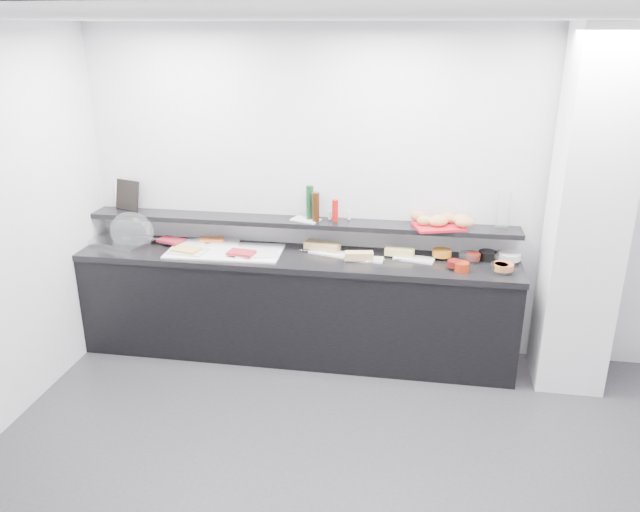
% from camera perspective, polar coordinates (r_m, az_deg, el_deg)
% --- Properties ---
extents(ground, '(5.00, 5.00, 0.00)m').
position_cam_1_polar(ground, '(4.01, 3.14, -21.33)').
color(ground, '#2D2D30').
rests_on(ground, ground).
extents(back_wall, '(5.00, 0.02, 2.70)m').
position_cam_1_polar(back_wall, '(5.16, 5.97, 5.45)').
color(back_wall, silver).
rests_on(back_wall, ground).
extents(ceiling, '(5.00, 5.00, 0.00)m').
position_cam_1_polar(ceiling, '(3.00, 4.19, 20.96)').
color(ceiling, white).
rests_on(ceiling, back_wall).
extents(column, '(0.50, 0.50, 2.70)m').
position_cam_1_polar(column, '(4.97, 23.23, 3.29)').
color(column, white).
rests_on(column, ground).
extents(buffet_cabinet, '(3.60, 0.60, 0.85)m').
position_cam_1_polar(buffet_cabinet, '(5.29, -2.23, -4.77)').
color(buffet_cabinet, black).
rests_on(buffet_cabinet, ground).
extents(counter_top, '(3.62, 0.62, 0.05)m').
position_cam_1_polar(counter_top, '(5.11, -2.30, -0.20)').
color(counter_top, black).
rests_on(counter_top, buffet_cabinet).
extents(wall_shelf, '(3.60, 0.25, 0.04)m').
position_cam_1_polar(wall_shelf, '(5.19, -1.95, 3.11)').
color(wall_shelf, black).
rests_on(wall_shelf, back_wall).
extents(cloche_base, '(0.57, 0.47, 0.04)m').
position_cam_1_polar(cloche_base, '(5.62, -17.56, 1.24)').
color(cloche_base, silver).
rests_on(cloche_base, counter_top).
extents(cloche_dome, '(0.39, 0.27, 0.34)m').
position_cam_1_polar(cloche_dome, '(5.53, -16.81, 2.17)').
color(cloche_dome, white).
rests_on(cloche_dome, cloche_base).
extents(linen_runner, '(0.96, 0.48, 0.01)m').
position_cam_1_polar(linen_runner, '(5.23, -8.70, 0.42)').
color(linen_runner, silver).
rests_on(linen_runner, counter_top).
extents(platter_meat_a, '(0.31, 0.26, 0.01)m').
position_cam_1_polar(platter_meat_a, '(5.44, -11.42, 1.22)').
color(platter_meat_a, white).
rests_on(platter_meat_a, linen_runner).
extents(food_meat_a, '(0.25, 0.20, 0.02)m').
position_cam_1_polar(food_meat_a, '(5.48, -13.46, 1.41)').
color(food_meat_a, maroon).
rests_on(food_meat_a, platter_meat_a).
extents(platter_salmon, '(0.32, 0.24, 0.01)m').
position_cam_1_polar(platter_salmon, '(5.40, -8.91, 1.24)').
color(platter_salmon, white).
rests_on(platter_salmon, linen_runner).
extents(food_salmon, '(0.23, 0.18, 0.02)m').
position_cam_1_polar(food_salmon, '(5.43, -9.88, 1.49)').
color(food_salmon, orange).
rests_on(food_salmon, platter_salmon).
extents(platter_cheese, '(0.32, 0.24, 0.01)m').
position_cam_1_polar(platter_cheese, '(5.24, -11.95, 0.42)').
color(platter_cheese, silver).
rests_on(platter_cheese, linen_runner).
extents(food_cheese, '(0.25, 0.19, 0.02)m').
position_cam_1_polar(food_cheese, '(5.23, -12.14, 0.59)').
color(food_cheese, gold).
rests_on(food_cheese, platter_cheese).
extents(platter_meat_b, '(0.37, 0.29, 0.01)m').
position_cam_1_polar(platter_meat_b, '(5.11, -5.85, 0.25)').
color(platter_meat_b, silver).
rests_on(platter_meat_b, linen_runner).
extents(food_meat_b, '(0.23, 0.17, 0.02)m').
position_cam_1_polar(food_meat_b, '(5.08, -7.22, 0.29)').
color(food_meat_b, maroon).
rests_on(food_meat_b, platter_meat_b).
extents(sandwich_plate_left, '(0.35, 0.23, 0.01)m').
position_cam_1_polar(sandwich_plate_left, '(5.14, 0.87, 0.30)').
color(sandwich_plate_left, white).
rests_on(sandwich_plate_left, counter_top).
extents(sandwich_food_left, '(0.31, 0.19, 0.06)m').
position_cam_1_polar(sandwich_food_left, '(5.18, 0.20, 0.93)').
color(sandwich_food_left, tan).
rests_on(sandwich_food_left, sandwich_plate_left).
extents(tongs_left, '(0.16, 0.01, 0.01)m').
position_cam_1_polar(tongs_left, '(5.15, -1.04, 0.49)').
color(tongs_left, silver).
rests_on(tongs_left, sandwich_plate_left).
extents(sandwich_plate_mid, '(0.30, 0.13, 0.01)m').
position_cam_1_polar(sandwich_plate_mid, '(5.01, 4.07, -0.28)').
color(sandwich_plate_mid, silver).
rests_on(sandwich_plate_mid, counter_top).
extents(sandwich_food_mid, '(0.23, 0.12, 0.06)m').
position_cam_1_polar(sandwich_food_mid, '(4.97, 3.59, 0.04)').
color(sandwich_food_mid, tan).
rests_on(sandwich_food_mid, sandwich_plate_mid).
extents(tongs_mid, '(0.15, 0.07, 0.01)m').
position_cam_1_polar(tongs_mid, '(4.94, 5.06, -0.45)').
color(tongs_mid, silver).
rests_on(tongs_mid, sandwich_plate_mid).
extents(sandwich_plate_right, '(0.34, 0.20, 0.01)m').
position_cam_1_polar(sandwich_plate_right, '(5.06, 8.60, -0.24)').
color(sandwich_plate_right, white).
rests_on(sandwich_plate_right, counter_top).
extents(sandwich_food_right, '(0.24, 0.12, 0.06)m').
position_cam_1_polar(sandwich_food_right, '(5.09, 7.29, 0.37)').
color(sandwich_food_right, '#D8BF71').
rests_on(sandwich_food_right, sandwich_plate_right).
extents(tongs_right, '(0.16, 0.02, 0.01)m').
position_cam_1_polar(tongs_right, '(5.02, 7.62, -0.25)').
color(tongs_right, silver).
rests_on(tongs_right, sandwich_plate_right).
extents(bowl_glass_fruit, '(0.19, 0.19, 0.07)m').
position_cam_1_polar(bowl_glass_fruit, '(5.09, 13.48, -0.13)').
color(bowl_glass_fruit, silver).
rests_on(bowl_glass_fruit, counter_top).
extents(fill_glass_fruit, '(0.18, 0.18, 0.05)m').
position_cam_1_polar(fill_glass_fruit, '(5.11, 11.08, 0.29)').
color(fill_glass_fruit, orange).
rests_on(fill_glass_fruit, bowl_glass_fruit).
extents(bowl_black_jam, '(0.14, 0.14, 0.07)m').
position_cam_1_polar(bowl_black_jam, '(5.17, 15.05, 0.06)').
color(bowl_black_jam, black).
rests_on(bowl_black_jam, counter_top).
extents(fill_black_jam, '(0.12, 0.12, 0.05)m').
position_cam_1_polar(fill_black_jam, '(5.09, 13.84, -0.03)').
color(fill_black_jam, '#62140E').
rests_on(fill_black_jam, bowl_black_jam).
extents(bowl_glass_cream, '(0.21, 0.21, 0.07)m').
position_cam_1_polar(bowl_glass_cream, '(5.16, 16.65, -0.15)').
color(bowl_glass_cream, white).
rests_on(bowl_glass_cream, counter_top).
extents(fill_glass_cream, '(0.21, 0.21, 0.05)m').
position_cam_1_polar(fill_glass_cream, '(5.16, 16.96, -0.04)').
color(fill_glass_cream, silver).
rests_on(fill_glass_cream, bowl_glass_cream).
extents(bowl_red_jam, '(0.13, 0.13, 0.07)m').
position_cam_1_polar(bowl_red_jam, '(4.88, 12.82, -0.98)').
color(bowl_red_jam, maroon).
rests_on(bowl_red_jam, counter_top).
extents(fill_red_jam, '(0.11, 0.11, 0.05)m').
position_cam_1_polar(fill_red_jam, '(4.90, 12.17, -0.67)').
color(fill_red_jam, '#580F0C').
rests_on(fill_red_jam, bowl_red_jam).
extents(bowl_glass_salmon, '(0.21, 0.21, 0.07)m').
position_cam_1_polar(bowl_glass_salmon, '(4.93, 16.31, -1.10)').
color(bowl_glass_salmon, white).
rests_on(bowl_glass_salmon, counter_top).
extents(fill_glass_salmon, '(0.18, 0.18, 0.05)m').
position_cam_1_polar(fill_glass_salmon, '(4.93, 16.45, -0.93)').
color(fill_glass_salmon, '#CB6131').
rests_on(fill_glass_salmon, bowl_glass_salmon).
extents(bowl_black_fruit, '(0.14, 0.14, 0.07)m').
position_cam_1_polar(bowl_black_fruit, '(4.93, 16.08, -1.05)').
color(bowl_black_fruit, black).
rests_on(bowl_black_fruit, counter_top).
extents(fill_black_fruit, '(0.14, 0.14, 0.05)m').
position_cam_1_polar(fill_black_fruit, '(4.91, 16.21, -0.99)').
color(fill_black_fruit, orange).
rests_on(fill_black_fruit, bowl_black_fruit).
extents(framed_print, '(0.25, 0.15, 0.26)m').
position_cam_1_polar(framed_print, '(5.71, -17.20, 5.35)').
color(framed_print, black).
rests_on(framed_print, wall_shelf).
extents(print_art, '(0.17, 0.09, 0.22)m').
position_cam_1_polar(print_art, '(5.78, -17.44, 5.49)').
color(print_art, beige).
rests_on(print_art, framed_print).
extents(condiment_tray, '(0.26, 0.21, 0.01)m').
position_cam_1_polar(condiment_tray, '(5.17, -1.32, 3.33)').
color(condiment_tray, silver).
rests_on(condiment_tray, wall_shelf).
extents(bottle_green_a, '(0.06, 0.06, 0.26)m').
position_cam_1_polar(bottle_green_a, '(5.20, -0.87, 4.98)').
color(bottle_green_a, '#0E3519').
rests_on(bottle_green_a, condiment_tray).
extents(bottle_brown, '(0.07, 0.07, 0.24)m').
position_cam_1_polar(bottle_brown, '(5.08, -0.39, 4.51)').
color(bottle_brown, '#311809').
rests_on(bottle_brown, condiment_tray).
extents(bottle_green_b, '(0.06, 0.06, 0.28)m').
position_cam_1_polar(bottle_green_b, '(5.14, -0.98, 4.93)').
color(bottle_green_b, '#0F391B').
rests_on(bottle_green_b, condiment_tray).
extents(bottle_hot, '(0.06, 0.06, 0.18)m').
position_cam_1_polar(bottle_hot, '(5.09, 1.39, 4.19)').
color(bottle_hot, '#B1100C').
rests_on(bottle_hot, condiment_tray).
extents(shaker_salt, '(0.03, 0.03, 0.07)m').
position_cam_1_polar(shaker_salt, '(5.16, 2.66, 3.75)').
color(shaker_salt, white).
rests_on(shaker_salt, condiment_tray).
extents(shaker_pepper, '(0.03, 0.03, 0.07)m').
position_cam_1_polar(shaker_pepper, '(5.16, 0.88, 3.77)').
color(shaker_pepper, white).
rests_on(shaker_pepper, condiment_tray).
extents(bread_tray, '(0.45, 0.37, 0.02)m').
position_cam_1_polar(bread_tray, '(5.06, 10.77, 2.66)').
color(bread_tray, red).
rests_on(bread_tray, wall_shelf).
extents(bread_roll_nw, '(0.15, 0.11, 0.08)m').
position_cam_1_polar(bread_roll_nw, '(5.14, 9.01, 3.61)').
color(bread_roll_nw, '#B07043').
rests_on(bread_roll_nw, bread_tray).
extents(bread_roll_n, '(0.17, 0.14, 0.08)m').
position_cam_1_polar(bread_roll_n, '(5.13, 11.61, 3.42)').
color(bread_roll_n, '#B77D46').
rests_on(bread_roll_n, bread_tray).
extents(bread_roll_ne, '(0.16, 0.12, 0.08)m').
position_cam_1_polar(bread_roll_ne, '(5.11, 12.76, 3.29)').
color(bread_roll_ne, tan).
rests_on(bread_roll_ne, bread_tray).
extents(bread_roll_sw, '(0.12, 0.08, 0.08)m').
position_cam_1_polar(bread_roll_sw, '(5.03, 9.52, 3.23)').
color(bread_roll_sw, '#B49344').
rests_on(bread_roll_sw, bread_tray).
extents(bread_roll_s, '(0.18, 0.16, 0.08)m').
position_cam_1_polar(bread_roll_s, '(5.03, 10.80, 3.13)').
color(bread_roll_s, '#C6804B').
rests_on(bread_roll_s, bread_tray).
extents(bread_roll_se, '(0.16, 0.12, 0.08)m').
position_cam_1_polar(bread_roll_se, '(5.03, 13.09, 2.99)').
color(bread_roll_se, '#BA7747').
rests_on(bread_roll_se, bread_tray).
extents(bread_roll_midw, '(0.13, 0.09, 0.08)m').
position_cam_1_polar(bread_roll_midw, '(5.06, 10.82, 3.24)').
color(bread_roll_midw, tan).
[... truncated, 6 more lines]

